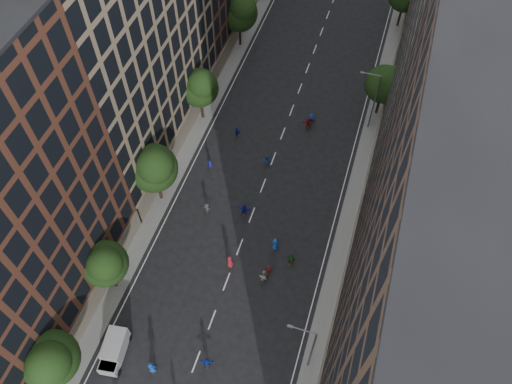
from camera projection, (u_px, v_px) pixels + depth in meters
ground at (282, 136)px, 66.17m from camera, size 240.00×240.00×0.00m
sidewalk_left at (216, 80)px, 72.29m from camera, size 4.00×105.00×0.15m
sidewalk_right at (381, 116)px, 68.13m from camera, size 4.00×105.00×0.15m
bldg_left_b at (103, 23)px, 52.80m from camera, size 14.00×26.00×34.00m
bldg_right_a at (458, 285)px, 34.47m from camera, size 14.00×30.00×36.00m
bldg_right_b at (476, 44)px, 51.55m from camera, size 14.00×28.00×33.00m
tree_left_0 at (50, 360)px, 43.43m from camera, size 5.20×5.20×8.83m
tree_left_1 at (105, 264)px, 49.24m from camera, size 4.80×4.80×8.21m
tree_left_2 at (154, 167)px, 55.12m from camera, size 5.60×5.60×9.45m
tree_left_3 at (200, 87)px, 63.23m from camera, size 5.00×5.00×8.58m
tree_left_4 at (240, 12)px, 71.74m from camera, size 5.40×5.40×9.08m
tree_right_a at (386, 83)px, 63.88m from camera, size 5.00×5.00×8.39m
streetlamp_near at (310, 348)px, 44.83m from camera, size 2.64×0.22×9.06m
streetlamp_far at (373, 99)px, 62.88m from camera, size 2.64×0.22×9.06m
cargo_van at (114, 350)px, 48.67m from camera, size 2.57×4.51×2.28m
skater_0 at (152, 368)px, 47.96m from camera, size 1.08×0.87×1.92m
skater_4 at (120, 341)px, 49.59m from camera, size 1.06×0.76×1.66m
skater_5 at (207, 363)px, 48.36m from camera, size 1.59×0.92×1.64m
skater_6 at (230, 262)px, 54.47m from camera, size 1.08×0.92×1.88m
skater_7 at (268, 270)px, 54.09m from camera, size 0.65×0.49×1.60m
skater_8 at (263, 276)px, 53.52m from camera, size 1.08×0.95×1.88m
skater_9 at (207, 208)px, 58.66m from camera, size 1.04×0.60×1.60m
skater_10 at (291, 259)px, 54.62m from camera, size 1.20×0.65×1.94m
skater_11 at (244, 210)px, 58.39m from camera, size 1.70×0.61×1.81m
skater_12 at (275, 244)px, 55.68m from camera, size 1.08×0.85×1.95m
skater_13 at (210, 165)px, 62.36m from camera, size 0.65×0.49×1.61m
skater_14 at (266, 161)px, 62.66m from camera, size 0.97×0.82×1.78m
skater_15 at (311, 120)px, 66.63m from camera, size 1.29×0.88×1.84m
skater_16 at (237, 133)px, 65.39m from camera, size 1.09×0.79×1.72m
skater_17 at (308, 123)px, 66.29m from camera, size 1.76×1.13×1.82m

